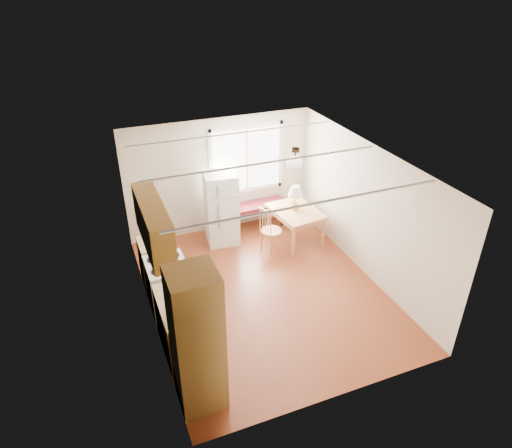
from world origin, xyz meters
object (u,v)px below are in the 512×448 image
dining_table (296,215)px  chair (268,228)px  bench (258,206)px  refrigerator (221,208)px

dining_table → chair: 0.74m
dining_table → chair: chair is taller
bench → dining_table: dining_table is taller
refrigerator → dining_table: (1.44, -0.55, -0.17)m
dining_table → chair: size_ratio=1.27×
refrigerator → bench: refrigerator is taller
bench → chair: (-0.18, -1.02, 0.04)m
bench → dining_table: bearing=-58.8°
bench → chair: 1.04m
bench → chair: bearing=-101.5°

